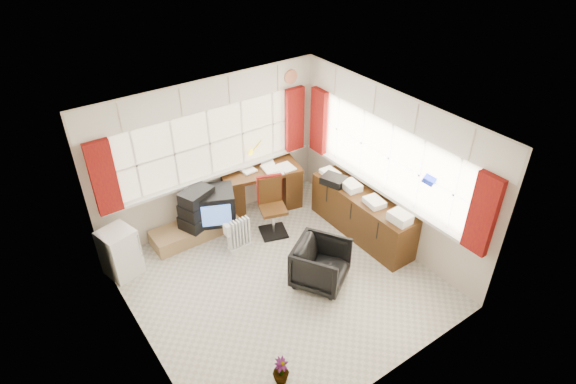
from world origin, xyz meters
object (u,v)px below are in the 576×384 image
Objects in this scene: desk_lamp at (258,147)px; credenza at (362,214)px; office_chair at (321,264)px; tv_bench at (194,230)px; task_chair at (271,203)px; desk at (260,186)px; mini_fridge at (120,252)px; crt_tv at (215,205)px; radiator at (239,237)px.

desk_lamp reaches higher than credenza.
office_chair is 2.28m from tv_bench.
office_chair is at bearing -94.33° from task_chair.
desk is 1.85m from credenza.
desk is at bearing 5.37° from mini_fridge.
tv_bench is at bearing -176.60° from desk.
crt_tv is at bearing -159.59° from desk_lamp.
credenza is (0.80, -1.83, -0.68)m from desk_lamp.
task_chair is 1.30× the size of crt_tv.
credenza is 2.75m from tv_bench.
credenza is (0.93, -1.60, -0.04)m from desk.
mini_fridge is (-1.25, -0.16, 0.26)m from tv_bench.
mini_fridge is at bearing 162.24° from radiator.
task_chair is at bearing 53.81° from office_chair.
desk is at bearing 3.40° from tv_bench.
office_chair is at bearing -100.88° from desk_lamp.
credenza is at bearing -39.51° from task_chair.
task_chair is 1.46m from office_chair.
mini_fridge reaches higher than radiator.
task_chair is 1.31× the size of mini_fridge.
office_chair is (-0.45, -2.34, -0.74)m from desk_lamp.
desk_lamp reaches higher than radiator.
tv_bench is (-1.03, 2.03, -0.21)m from office_chair.
office_chair is 0.37× the size of credenza.
task_chair is at bearing -9.89° from mini_fridge.
office_chair is 1.33× the size of radiator.
desk_lamp is 0.54× the size of crt_tv.
desk_lamp is 0.21× the size of credenza.
credenza is 3.78m from mini_fridge.
task_chair reaches higher than tv_bench.
task_chair is at bearing -107.46° from desk.
task_chair is 1.48m from credenza.
desk_lamp is 2.49m from office_chair.
desk_lamp is 0.30× the size of tv_bench.
task_chair reaches higher than desk.
task_chair reaches higher than crt_tv.
radiator is (-0.91, -0.79, -0.21)m from desk.
radiator is 1.78m from mini_fridge.
radiator reaches higher than tv_bench.
task_chair is 1.36× the size of office_chair.
tv_bench is (-1.14, 0.58, -0.41)m from task_chair.
desk is at bearing -119.75° from desk_lamp.
crt_tv is (-0.66, 1.92, 0.19)m from office_chair.
desk_lamp is at bearing 9.89° from mini_fridge.
crt_tv is (0.37, -0.10, 0.40)m from tv_bench.
tv_bench is 0.55m from crt_tv.
desk is 0.74× the size of credenza.
radiator is at bearing -58.06° from tv_bench.
desk is at bearing 72.54° from task_chair.
crt_tv is 1.01× the size of mini_fridge.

